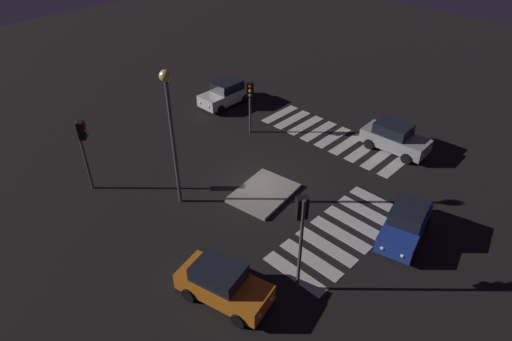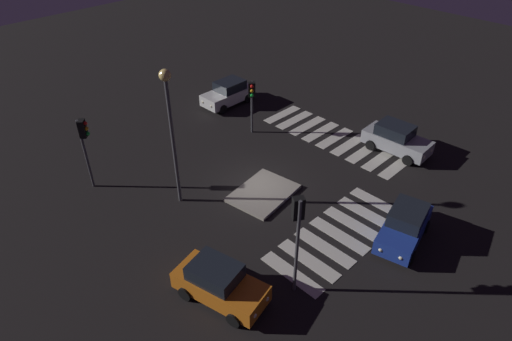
{
  "view_description": "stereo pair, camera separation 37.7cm",
  "coord_description": "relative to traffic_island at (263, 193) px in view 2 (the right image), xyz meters",
  "views": [
    {
      "loc": [
        -14.23,
        -13.78,
        14.92
      ],
      "look_at": [
        0.0,
        0.0,
        1.0
      ],
      "focal_mm": 31.22,
      "sensor_mm": 36.0,
      "label": 1
    },
    {
      "loc": [
        -13.97,
        -14.05,
        14.92
      ],
      "look_at": [
        0.0,
        0.0,
        1.0
      ],
      "focal_mm": 31.22,
      "sensor_mm": 36.0,
      "label": 2
    }
  ],
  "objects": [
    {
      "name": "ground_plane",
      "position": [
        0.31,
        0.86,
        -0.09
      ],
      "size": [
        80.0,
        80.0,
        0.0
      ],
      "primitive_type": "plane",
      "color": "black"
    },
    {
      "name": "traffic_island",
      "position": [
        0.0,
        0.0,
        0.0
      ],
      "size": [
        3.87,
        3.12,
        0.18
      ],
      "color": "gray",
      "rests_on": "ground"
    },
    {
      "name": "car_white",
      "position": [
        5.96,
        9.43,
        0.77
      ],
      "size": [
        4.03,
        1.92,
        1.74
      ],
      "rotation": [
        0.0,
        0.0,
        3.15
      ],
      "color": "silver",
      "rests_on": "ground"
    },
    {
      "name": "car_blue",
      "position": [
        2.25,
        -7.07,
        0.74
      ],
      "size": [
        4.12,
        2.47,
        1.7
      ],
      "rotation": [
        0.0,
        0.0,
        3.37
      ],
      "color": "#1E389E",
      "rests_on": "ground"
    },
    {
      "name": "car_silver",
      "position": [
        8.9,
        -2.69,
        0.78
      ],
      "size": [
        2.06,
        4.15,
        1.78
      ],
      "rotation": [
        0.0,
        0.0,
        -1.53
      ],
      "color": "#9EA0A5",
      "rests_on": "ground"
    },
    {
      "name": "car_orange",
      "position": [
        -6.18,
        -3.55,
        0.75
      ],
      "size": [
        2.51,
        4.16,
        1.71
      ],
      "rotation": [
        0.0,
        0.0,
        -1.34
      ],
      "color": "orange",
      "rests_on": "ground"
    },
    {
      "name": "traffic_light_west",
      "position": [
        -6.04,
        7.06,
        3.05
      ],
      "size": [
        0.54,
        0.54,
        4.14
      ],
      "rotation": [
        0.0,
        0.0,
        -0.77
      ],
      "color": "#47474C",
      "rests_on": "ground"
    },
    {
      "name": "traffic_light_south",
      "position": [
        -3.64,
        -5.34,
        3.53
      ],
      "size": [
        0.54,
        0.53,
        4.79
      ],
      "rotation": [
        0.0,
        0.0,
        1.0
      ],
      "color": "#47474C",
      "rests_on": "ground"
    },
    {
      "name": "traffic_light_north",
      "position": [
        4.17,
        5.12,
        2.66
      ],
      "size": [
        0.54,
        0.53,
        3.62
      ],
      "rotation": [
        0.0,
        0.0,
        -2.31
      ],
      "color": "#47474C",
      "rests_on": "ground"
    },
    {
      "name": "street_lamp",
      "position": [
        -3.48,
        2.76,
        4.96
      ],
      "size": [
        0.56,
        0.56,
        7.37
      ],
      "color": "#47474C",
      "rests_on": "ground"
    },
    {
      "name": "crosswalk_near",
      "position": [
        0.31,
        -4.84,
        -0.08
      ],
      "size": [
        7.6,
        3.2,
        0.02
      ],
      "color": "silver",
      "rests_on": "ground"
    },
    {
      "name": "crosswalk_side",
      "position": [
        7.53,
        0.86,
        -0.08
      ],
      "size": [
        3.2,
        9.9,
        0.02
      ],
      "color": "silver",
      "rests_on": "ground"
    }
  ]
}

